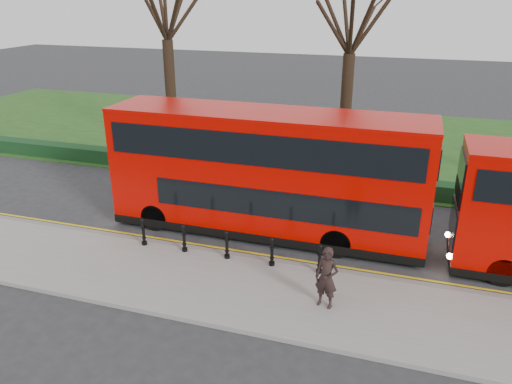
% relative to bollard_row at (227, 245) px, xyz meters
% --- Properties ---
extents(ground, '(120.00, 120.00, 0.00)m').
position_rel_bollard_row_xyz_m(ground, '(0.33, 1.35, -0.65)').
color(ground, '#28282B').
rests_on(ground, ground).
extents(pavement, '(60.00, 4.00, 0.15)m').
position_rel_bollard_row_xyz_m(pavement, '(0.33, -1.65, -0.57)').
color(pavement, gray).
rests_on(pavement, ground).
extents(kerb, '(60.00, 0.25, 0.16)m').
position_rel_bollard_row_xyz_m(kerb, '(0.33, 0.35, -0.57)').
color(kerb, slate).
rests_on(kerb, ground).
extents(grass_verge, '(60.00, 18.00, 0.06)m').
position_rel_bollard_row_xyz_m(grass_verge, '(0.33, 16.35, -0.62)').
color(grass_verge, '#214617').
rests_on(grass_verge, ground).
extents(hedge, '(60.00, 0.90, 0.80)m').
position_rel_bollard_row_xyz_m(hedge, '(0.33, 8.15, -0.25)').
color(hedge, black).
rests_on(hedge, ground).
extents(yellow_line_outer, '(60.00, 0.10, 0.01)m').
position_rel_bollard_row_xyz_m(yellow_line_outer, '(0.33, 0.65, -0.64)').
color(yellow_line_outer, yellow).
rests_on(yellow_line_outer, ground).
extents(yellow_line_inner, '(60.00, 0.10, 0.01)m').
position_rel_bollard_row_xyz_m(yellow_line_inner, '(0.33, 0.85, -0.64)').
color(yellow_line_inner, yellow).
rests_on(yellow_line_inner, ground).
extents(tree_left, '(7.43, 7.43, 11.61)m').
position_rel_bollard_row_xyz_m(tree_left, '(-7.67, 11.35, 7.79)').
color(tree_left, black).
rests_on(tree_left, ground).
extents(tree_mid, '(6.98, 6.98, 10.91)m').
position_rel_bollard_row_xyz_m(tree_mid, '(2.33, 11.35, 7.27)').
color(tree_mid, black).
rests_on(tree_mid, ground).
extents(bollard_row, '(6.70, 0.15, 1.00)m').
position_rel_bollard_row_xyz_m(bollard_row, '(0.00, 0.00, 0.00)').
color(bollard_row, black).
rests_on(bollard_row, pavement).
extents(bus_lead, '(12.08, 2.77, 4.81)m').
position_rel_bollard_row_xyz_m(bus_lead, '(0.62, 2.73, 1.77)').
color(bus_lead, '#B60500').
rests_on(bus_lead, ground).
extents(pedestrian, '(0.78, 0.60, 1.92)m').
position_rel_bollard_row_xyz_m(pedestrian, '(3.81, -1.80, 0.46)').
color(pedestrian, black).
rests_on(pedestrian, pavement).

